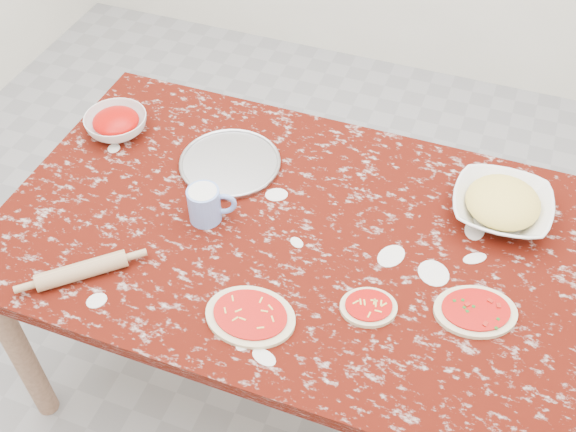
{
  "coord_description": "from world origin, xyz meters",
  "views": [
    {
      "loc": [
        0.44,
        -1.19,
        2.14
      ],
      "look_at": [
        0.0,
        0.0,
        0.8
      ],
      "focal_mm": 42.27,
      "sensor_mm": 36.0,
      "label": 1
    }
  ],
  "objects_px": {
    "sauce_bowl": "(117,124)",
    "flour_mug": "(206,204)",
    "cheese_bowl": "(501,207)",
    "worktable": "(288,248)",
    "pizza_tray": "(230,164)",
    "rolling_pin": "(82,271)"
  },
  "relations": [
    {
      "from": "flour_mug",
      "to": "rolling_pin",
      "type": "bearing_deg",
      "value": -125.31
    },
    {
      "from": "pizza_tray",
      "to": "rolling_pin",
      "type": "bearing_deg",
      "value": -109.4
    },
    {
      "from": "pizza_tray",
      "to": "rolling_pin",
      "type": "distance_m",
      "value": 0.56
    },
    {
      "from": "sauce_bowl",
      "to": "cheese_bowl",
      "type": "height_order",
      "value": "cheese_bowl"
    },
    {
      "from": "sauce_bowl",
      "to": "rolling_pin",
      "type": "xyz_separation_m",
      "value": [
        0.21,
        -0.55,
        -0.01
      ]
    },
    {
      "from": "worktable",
      "to": "flour_mug",
      "type": "relative_size",
      "value": 12.23
    },
    {
      "from": "worktable",
      "to": "rolling_pin",
      "type": "xyz_separation_m",
      "value": [
        -0.44,
        -0.34,
        0.11
      ]
    },
    {
      "from": "pizza_tray",
      "to": "sauce_bowl",
      "type": "relative_size",
      "value": 1.53
    },
    {
      "from": "pizza_tray",
      "to": "flour_mug",
      "type": "bearing_deg",
      "value": -82.71
    },
    {
      "from": "pizza_tray",
      "to": "cheese_bowl",
      "type": "height_order",
      "value": "cheese_bowl"
    },
    {
      "from": "worktable",
      "to": "cheese_bowl",
      "type": "bearing_deg",
      "value": 25.1
    },
    {
      "from": "pizza_tray",
      "to": "sauce_bowl",
      "type": "distance_m",
      "value": 0.4
    },
    {
      "from": "rolling_pin",
      "to": "sauce_bowl",
      "type": "bearing_deg",
      "value": 111.44
    },
    {
      "from": "worktable",
      "to": "rolling_pin",
      "type": "distance_m",
      "value": 0.57
    },
    {
      "from": "worktable",
      "to": "rolling_pin",
      "type": "bearing_deg",
      "value": -142.11
    },
    {
      "from": "cheese_bowl",
      "to": "worktable",
      "type": "bearing_deg",
      "value": -154.9
    },
    {
      "from": "sauce_bowl",
      "to": "flour_mug",
      "type": "xyz_separation_m",
      "value": [
        0.43,
        -0.24,
        0.02
      ]
    },
    {
      "from": "sauce_bowl",
      "to": "flour_mug",
      "type": "bearing_deg",
      "value": -29.72
    },
    {
      "from": "pizza_tray",
      "to": "flour_mug",
      "type": "relative_size",
      "value": 2.29
    },
    {
      "from": "flour_mug",
      "to": "rolling_pin",
      "type": "xyz_separation_m",
      "value": [
        -0.21,
        -0.3,
        -0.03
      ]
    },
    {
      "from": "pizza_tray",
      "to": "rolling_pin",
      "type": "height_order",
      "value": "rolling_pin"
    },
    {
      "from": "sauce_bowl",
      "to": "rolling_pin",
      "type": "bearing_deg",
      "value": -68.56
    }
  ]
}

